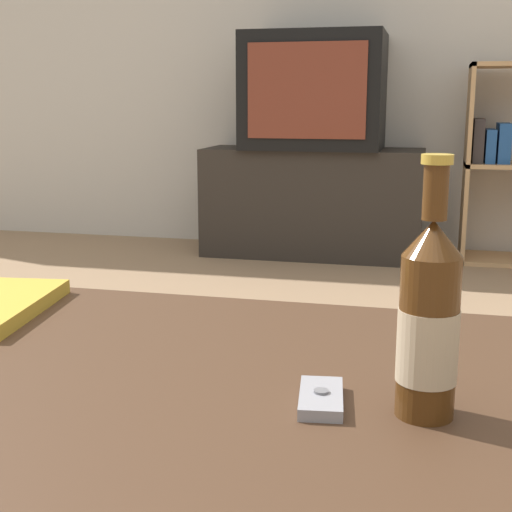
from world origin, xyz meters
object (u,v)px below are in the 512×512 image
(tv_stand, at_px, (313,202))
(bookshelf, at_px, (512,160))
(beer_bottle, at_px, (429,322))
(cell_phone, at_px, (321,398))
(television, at_px, (314,91))

(tv_stand, distance_m, bookshelf, 0.98)
(tv_stand, bearing_deg, beer_bottle, -78.53)
(cell_phone, bearing_deg, television, 91.82)
(bookshelf, height_order, beer_bottle, bookshelf)
(tv_stand, xyz_separation_m, beer_bottle, (0.57, -2.80, 0.27))
(bookshelf, distance_m, cell_phone, 2.90)
(television, xyz_separation_m, cell_phone, (0.45, -2.79, -0.37))
(television, relative_size, cell_phone, 6.50)
(television, height_order, beer_bottle, television)
(tv_stand, relative_size, cell_phone, 10.53)
(tv_stand, xyz_separation_m, cell_phone, (0.45, -2.80, 0.18))
(tv_stand, bearing_deg, cell_phone, -80.77)
(bookshelf, height_order, cell_phone, bookshelf)
(bookshelf, bearing_deg, television, -176.19)
(television, relative_size, beer_bottle, 2.38)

